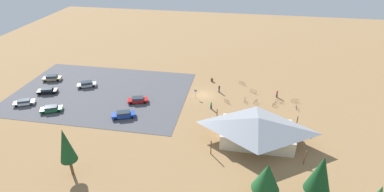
{
  "coord_description": "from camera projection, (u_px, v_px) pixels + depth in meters",
  "views": [
    {
      "loc": [
        -8.02,
        61.76,
        34.74
      ],
      "look_at": [
        2.26,
        3.05,
        1.2
      ],
      "focal_mm": 27.97,
      "sensor_mm": 36.0,
      "label": 1
    }
  ],
  "objects": [
    {
      "name": "ground",
      "position": [
        204.0,
        95.0,
        71.26
      ],
      "size": [
        160.0,
        160.0,
        0.0
      ],
      "primitive_type": "plane",
      "color": "#937047",
      "rests_on": "ground"
    },
    {
      "name": "parking_lot_asphalt",
      "position": [
        101.0,
        93.0,
        72.27
      ],
      "size": [
        41.43,
        28.29,
        0.05
      ],
      "primitive_type": "cube",
      "color": "#4C4C51",
      "rests_on": "ground"
    },
    {
      "name": "bike_pavilion",
      "position": [
        257.0,
        128.0,
        54.59
      ],
      "size": [
        16.18,
        10.89,
        5.04
      ],
      "color": "beige",
      "rests_on": "ground"
    },
    {
      "name": "trash_bin",
      "position": [
        212.0,
        80.0,
        77.41
      ],
      "size": [
        0.6,
        0.6,
        0.9
      ],
      "primitive_type": "cylinder",
      "color": "brown",
      "rests_on": "ground"
    },
    {
      "name": "lot_sign",
      "position": [
        196.0,
        92.0,
        69.41
      ],
      "size": [
        0.56,
        0.08,
        2.2
      ],
      "color": "#99999E",
      "rests_on": "ground"
    },
    {
      "name": "pine_mideast",
      "position": [
        267.0,
        177.0,
        41.68
      ],
      "size": [
        3.99,
        3.99,
        6.69
      ],
      "color": "brown",
      "rests_on": "ground"
    },
    {
      "name": "pine_midwest",
      "position": [
        321.0,
        174.0,
        41.02
      ],
      "size": [
        3.64,
        3.64,
        8.26
      ],
      "color": "brown",
      "rests_on": "ground"
    },
    {
      "name": "pine_east",
      "position": [
        66.0,
        145.0,
        45.57
      ],
      "size": [
        2.63,
        2.63,
        8.8
      ],
      "color": "brown",
      "rests_on": "ground"
    },
    {
      "name": "bicycle_black_by_bin",
      "position": [
        245.0,
        100.0,
        68.36
      ],
      "size": [
        0.48,
        1.66,
        0.84
      ],
      "color": "black",
      "rests_on": "ground"
    },
    {
      "name": "bicycle_purple_back_row",
      "position": [
        242.0,
        83.0,
        75.91
      ],
      "size": [
        1.58,
        0.88,
        0.87
      ],
      "color": "black",
      "rests_on": "ground"
    },
    {
      "name": "bicycle_teal_yard_center",
      "position": [
        256.0,
        102.0,
        67.84
      ],
      "size": [
        0.95,
        1.53,
        0.82
      ],
      "color": "black",
      "rests_on": "ground"
    },
    {
      "name": "bicycle_yellow_yard_front",
      "position": [
        279.0,
        101.0,
        68.18
      ],
      "size": [
        1.75,
        0.48,
        0.88
      ],
      "color": "black",
      "rests_on": "ground"
    },
    {
      "name": "bicycle_orange_near_sign",
      "position": [
        295.0,
        101.0,
        68.22
      ],
      "size": [
        1.69,
        0.48,
        0.83
      ],
      "color": "black",
      "rests_on": "ground"
    },
    {
      "name": "bicycle_white_trailside",
      "position": [
        253.0,
        91.0,
        72.1
      ],
      "size": [
        1.57,
        0.85,
        0.85
      ],
      "color": "black",
      "rests_on": "ground"
    },
    {
      "name": "bicycle_green_yard_right",
      "position": [
        274.0,
        104.0,
        66.8
      ],
      "size": [
        0.96,
        1.4,
        0.77
      ],
      "color": "black",
      "rests_on": "ground"
    },
    {
      "name": "bicycle_red_mid_cluster",
      "position": [
        227.0,
        101.0,
        67.95
      ],
      "size": [
        1.3,
        1.13,
        0.87
      ],
      "color": "black",
      "rests_on": "ground"
    },
    {
      "name": "bicycle_blue_yard_left",
      "position": [
        296.0,
        108.0,
        65.63
      ],
      "size": [
        0.48,
        1.63,
        0.74
      ],
      "color": "black",
      "rests_on": "ground"
    },
    {
      "name": "car_blue_inner_stall",
      "position": [
        123.0,
        115.0,
        62.43
      ],
      "size": [
        5.11,
        3.36,
        1.37
      ],
      "color": "#1E42B2",
      "rests_on": "parking_lot_asphalt"
    },
    {
      "name": "car_tan_by_curb",
      "position": [
        52.0,
        78.0,
        77.64
      ],
      "size": [
        4.86,
        2.98,
        1.46
      ],
      "color": "tan",
      "rests_on": "parking_lot_asphalt"
    },
    {
      "name": "car_silver_far_end",
      "position": [
        87.0,
        84.0,
        74.58
      ],
      "size": [
        4.94,
        3.66,
        1.38
      ],
      "color": "#BCBCC1",
      "rests_on": "parking_lot_asphalt"
    },
    {
      "name": "car_white_back_corner",
      "position": [
        24.0,
        102.0,
        66.95
      ],
      "size": [
        4.74,
        3.5,
        1.26
      ],
      "color": "white",
      "rests_on": "parking_lot_asphalt"
    },
    {
      "name": "car_red_near_entry",
      "position": [
        138.0,
        100.0,
        67.83
      ],
      "size": [
        4.78,
        3.01,
        1.33
      ],
      "color": "red",
      "rests_on": "parking_lot_asphalt"
    },
    {
      "name": "car_black_end_stall",
      "position": [
        47.0,
        91.0,
        71.7
      ],
      "size": [
        4.86,
        3.14,
        1.29
      ],
      "color": "black",
      "rests_on": "parking_lot_asphalt"
    },
    {
      "name": "car_green_front_row",
      "position": [
        51.0,
        109.0,
        64.52
      ],
      "size": [
        4.86,
        3.52,
        1.27
      ],
      "color": "#1E6B3D",
      "rests_on": "parking_lot_asphalt"
    },
    {
      "name": "visitor_crossing_yard",
      "position": [
        211.0,
        105.0,
        65.38
      ],
      "size": [
        0.4,
        0.38,
        1.76
      ],
      "color": "#2D3347",
      "rests_on": "ground"
    },
    {
      "name": "visitor_by_pavilion",
      "position": [
        219.0,
        88.0,
        72.05
      ],
      "size": [
        0.36,
        0.36,
        1.88
      ],
      "color": "#2D3347",
      "rests_on": "ground"
    },
    {
      "name": "visitor_at_bikes",
      "position": [
        277.0,
        94.0,
        69.89
      ],
      "size": [
        0.36,
        0.36,
        1.83
      ],
      "color": "#2D3347",
      "rests_on": "ground"
    }
  ]
}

